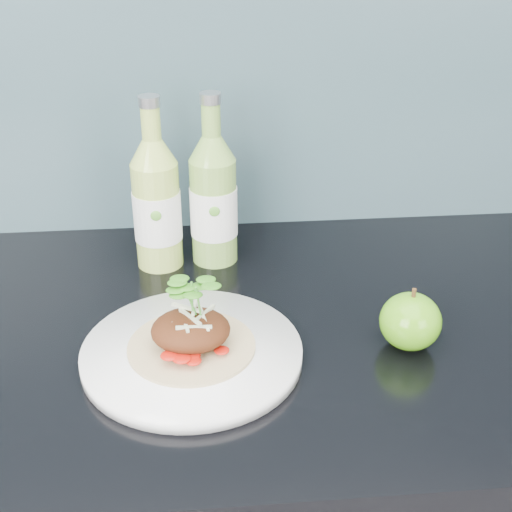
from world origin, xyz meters
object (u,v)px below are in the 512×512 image
object	(u,v)px
cider_bottle_left	(157,204)
cider_bottle_right	(213,200)
green_apple	(410,321)
dinner_plate	(192,353)

from	to	relation	value
cider_bottle_left	cider_bottle_right	distance (m)	0.08
cider_bottle_left	green_apple	bearing A→B (deg)	-35.27
cider_bottle_right	cider_bottle_left	bearing A→B (deg)	178.80
dinner_plate	green_apple	world-z (taller)	green_apple
dinner_plate	cider_bottle_left	world-z (taller)	cider_bottle_left
green_apple	cider_bottle_right	bearing A→B (deg)	132.93
dinner_plate	cider_bottle_right	xyz separation A→B (m)	(0.04, 0.24, 0.09)
green_apple	cider_bottle_right	xyz separation A→B (m)	(-0.22, 0.24, 0.06)
green_apple	cider_bottle_left	bearing A→B (deg)	142.46
dinner_plate	cider_bottle_right	world-z (taller)	cider_bottle_right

